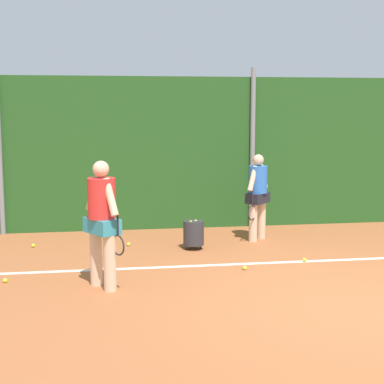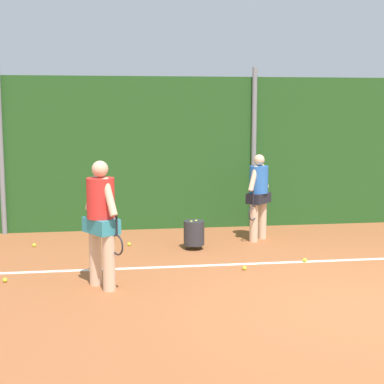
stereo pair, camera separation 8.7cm
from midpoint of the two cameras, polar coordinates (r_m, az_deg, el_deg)
The scene contains 13 objects.
ground_plane at distance 8.98m, azimuth 11.61°, elevation -7.76°, with size 26.46×26.46×0.00m, color #A85B33.
hedge_fence_backdrop at distance 12.18m, azimuth 6.02°, elevation 3.85°, with size 17.20×0.25×3.05m, color #23511E.
fence_post_left at distance 11.80m, azimuth -17.86°, elevation 3.81°, with size 0.10×0.10×3.24m, color gray.
fence_post_center at distance 12.00m, azimuth 6.23°, elevation 4.22°, with size 0.10×0.10×3.24m, color gray.
court_baseline_paint at distance 9.57m, azimuth 10.30°, elevation -6.70°, with size 12.57×0.10×0.01m, color white.
player_foreground_near at distance 7.99m, azimuth -8.50°, elevation -2.46°, with size 0.55×0.67×1.75m.
player_midcourt at distance 10.86m, azimuth 6.71°, elevation -0.06°, with size 0.53×0.60×1.60m.
ball_hopper at distance 10.20m, azimuth 0.44°, elevation -3.98°, with size 0.36×0.36×0.51m.
tennis_ball_0 at distance 9.01m, azimuth 5.39°, elevation -7.36°, with size 0.07×0.07×0.07m, color #CCDB33.
tennis_ball_2 at distance 10.76m, azimuth -14.85°, elevation -5.02°, with size 0.07×0.07×0.07m, color #CCDB33.
tennis_ball_4 at distance 9.59m, azimuth 11.15°, elevation -6.52°, with size 0.07×0.07×0.07m, color #CCDB33.
tennis_ball_6 at distance 10.53m, azimuth -5.88°, elevation -5.06°, with size 0.07×0.07×0.07m, color #CCDB33.
tennis_ball_7 at distance 8.76m, azimuth -17.43°, elevation -8.16°, with size 0.07×0.07×0.07m, color #CCDB33.
Camera 2 is at (-2.92, -6.60, 2.45)m, focal length 54.91 mm.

